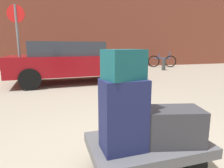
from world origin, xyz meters
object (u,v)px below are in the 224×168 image
bicycle_leaning (162,61)px  no_parking_sign (18,38)px  parked_car (72,61)px  bollard_kerb_near (115,66)px  suitcase_navy_front_left (123,115)px  bollard_kerb_far (164,64)px  luggage_cart (147,147)px  duffel_bag_charcoal_front_right (170,126)px  bollard_kerb_mid (142,65)px  duffel_bag_teal_topmost_pile (124,65)px

bicycle_leaning → no_parking_sign: size_ratio=0.70×
parked_car → bollard_kerb_near: bearing=43.8°
parked_car → suitcase_navy_front_left: bearing=-91.1°
bollard_kerb_near → parked_car: bearing=-136.2°
bollard_kerb_far → luggage_cart: bearing=-122.9°
suitcase_navy_front_left → bicycle_leaning: 10.90m
parked_car → duffel_bag_charcoal_front_right: bearing=-86.2°
bollard_kerb_far → no_parking_sign: no_parking_sign is taller
bicycle_leaning → bollard_kerb_far: size_ratio=2.64×
bollard_kerb_near → bicycle_leaning: bearing=22.0°
luggage_cart → bollard_kerb_mid: 8.41m
parked_car → bollard_kerb_mid: bearing=30.4°
no_parking_sign → parked_car: bearing=21.7°
duffel_bag_charcoal_front_right → parked_car: bearing=107.7°
luggage_cart → bollard_kerb_mid: bearing=64.5°
bicycle_leaning → duffel_bag_teal_topmost_pile: bearing=-123.3°
bollard_kerb_near → bollard_kerb_mid: size_ratio=1.00×
duffel_bag_charcoal_front_right → bollard_kerb_mid: duffel_bag_charcoal_front_right is taller
bicycle_leaning → bollard_kerb_far: (-0.78, -1.43, -0.05)m
no_parking_sign → bollard_kerb_far: bearing=23.2°
bicycle_leaning → bollard_kerb_near: bearing=-158.0°
duffel_bag_teal_topmost_pile → bollard_kerb_near: duffel_bag_teal_topmost_pile is taller
parked_car → bollard_kerb_near: size_ratio=6.80×
bollard_kerb_mid → luggage_cart: bearing=-115.5°
bollard_kerb_near → bollard_kerb_mid: 1.48m
duffel_bag_teal_topmost_pile → parked_car: parked_car is taller
duffel_bag_teal_topmost_pile → parked_car: (0.10, 5.44, -0.35)m
parked_car → no_parking_sign: bearing=-158.3°
duffel_bag_charcoal_front_right → no_parking_sign: bearing=125.9°
duffel_bag_teal_topmost_pile → no_parking_sign: bearing=93.1°
luggage_cart → parked_car: size_ratio=0.27×
luggage_cart → suitcase_navy_front_left: size_ratio=1.80×
duffel_bag_charcoal_front_right → duffel_bag_teal_topmost_pile: size_ratio=1.80×
luggage_cart → bollard_kerb_mid: size_ratio=1.80×
luggage_cart → duffel_bag_teal_topmost_pile: 0.90m
bicycle_leaning → bollard_kerb_near: 3.83m
parked_car → bollard_kerb_mid: size_ratio=6.80×
luggage_cart → duffel_bag_teal_topmost_pile: bearing=-163.4°
luggage_cart → parked_car: parked_car is taller
no_parking_sign → luggage_cart: bearing=-69.3°
parked_car → bollard_kerb_far: size_ratio=6.80×
suitcase_navy_front_left → no_parking_sign: 5.10m
suitcase_navy_front_left → parked_car: parked_car is taller
suitcase_navy_front_left → bollard_kerb_near: suitcase_navy_front_left is taller
duffel_bag_teal_topmost_pile → no_parking_sign: 5.04m
bollard_kerb_near → bollard_kerb_far: same height
duffel_bag_teal_topmost_pile → suitcase_navy_front_left: bearing=0.0°
bollard_kerb_near → duffel_bag_teal_topmost_pile: bearing=-107.6°
no_parking_sign → suitcase_navy_front_left: bearing=-72.8°
luggage_cart → no_parking_sign: (-1.78, 4.72, 1.23)m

